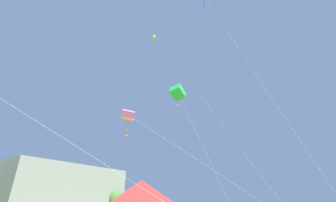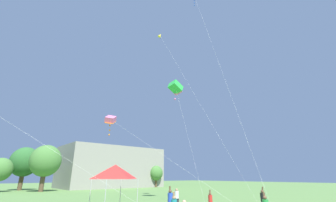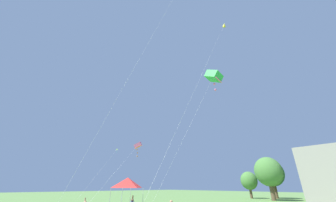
{
  "view_description": "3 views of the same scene",
  "coord_description": "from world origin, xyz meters",
  "px_view_note": "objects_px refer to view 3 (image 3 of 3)",
  "views": [
    {
      "loc": [
        -15.47,
        -1.11,
        2.62
      ],
      "look_at": [
        -1.38,
        8.7,
        10.5
      ],
      "focal_mm": 24.0,
      "sensor_mm": 36.0,
      "label": 1
    },
    {
      "loc": [
        -14.88,
        -9.85,
        2.87
      ],
      "look_at": [
        0.64,
        8.4,
        10.91
      ],
      "focal_mm": 24.0,
      "sensor_mm": 36.0,
      "label": 2
    },
    {
      "loc": [
        14.96,
        -5.04,
        2.87
      ],
      "look_at": [
        -1.93,
        10.09,
        13.18
      ],
      "focal_mm": 20.0,
      "sensor_mm": 36.0,
      "label": 3
    }
  ],
  "objects_px": {
    "kite_white_delta_1": "(116,151)",
    "kite_yellow_diamond_0": "(224,26)",
    "kite_pink_box_4": "(138,146)",
    "festival_tent": "(128,183)",
    "kite_green_box_3": "(214,76)"
  },
  "relations": [
    {
      "from": "kite_yellow_diamond_0",
      "to": "kite_pink_box_4",
      "type": "height_order",
      "value": "kite_yellow_diamond_0"
    },
    {
      "from": "kite_white_delta_1",
      "to": "kite_green_box_3",
      "type": "height_order",
      "value": "kite_green_box_3"
    },
    {
      "from": "kite_white_delta_1",
      "to": "kite_yellow_diamond_0",
      "type": "bearing_deg",
      "value": 12.37
    },
    {
      "from": "kite_green_box_3",
      "to": "festival_tent",
      "type": "bearing_deg",
      "value": -158.36
    },
    {
      "from": "kite_white_delta_1",
      "to": "kite_pink_box_4",
      "type": "bearing_deg",
      "value": -11.72
    },
    {
      "from": "festival_tent",
      "to": "kite_white_delta_1",
      "type": "xyz_separation_m",
      "value": [
        -10.74,
        3.4,
        5.33
      ]
    },
    {
      "from": "festival_tent",
      "to": "kite_yellow_diamond_0",
      "type": "distance_m",
      "value": 25.72
    },
    {
      "from": "festival_tent",
      "to": "kite_pink_box_4",
      "type": "height_order",
      "value": "kite_pink_box_4"
    },
    {
      "from": "kite_green_box_3",
      "to": "kite_pink_box_4",
      "type": "xyz_separation_m",
      "value": [
        -10.65,
        -2.95,
        -6.86
      ]
    },
    {
      "from": "festival_tent",
      "to": "kite_white_delta_1",
      "type": "bearing_deg",
      "value": 162.43
    },
    {
      "from": "kite_white_delta_1",
      "to": "festival_tent",
      "type": "bearing_deg",
      "value": -17.57
    },
    {
      "from": "kite_yellow_diamond_0",
      "to": "kite_pink_box_4",
      "type": "xyz_separation_m",
      "value": [
        -10.97,
        -6.91,
        -17.42
      ]
    },
    {
      "from": "kite_yellow_diamond_0",
      "to": "kite_pink_box_4",
      "type": "relative_size",
      "value": 2.53
    },
    {
      "from": "kite_white_delta_1",
      "to": "kite_green_box_3",
      "type": "distance_m",
      "value": 22.05
    },
    {
      "from": "kite_yellow_diamond_0",
      "to": "kite_green_box_3",
      "type": "distance_m",
      "value": 11.29
    }
  ]
}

